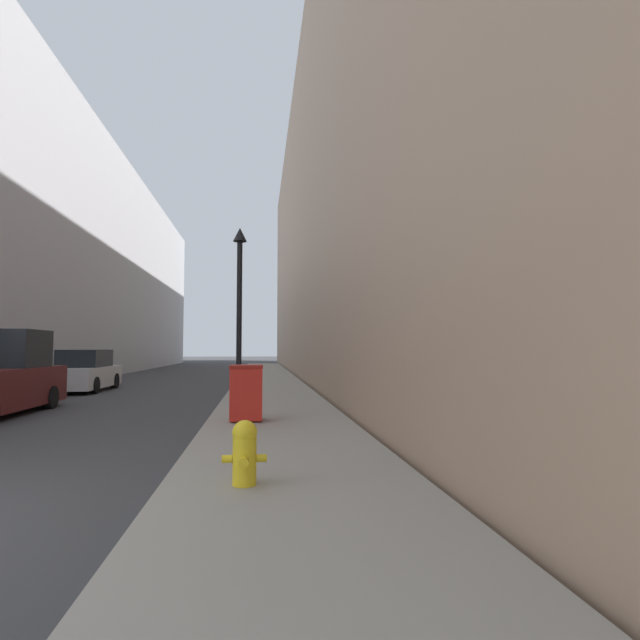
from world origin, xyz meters
TOP-DOWN VIEW (x-y plane):
  - sidewalk_right at (5.06, 18.00)m, footprint 3.17×60.00m
  - building_left_glass at (-10.37, 26.00)m, footprint 12.00×60.00m
  - building_right_stone at (12.74, 26.00)m, footprint 12.00×60.00m
  - fire_hydrant at (4.45, 1.32)m, footprint 0.52×0.40m
  - trash_bin at (4.33, 6.47)m, footprint 0.71×0.70m
  - lamppost at (3.97, 11.20)m, footprint 0.44×0.44m
  - parked_sedan_near at (-2.36, 16.53)m, footprint 1.81×4.42m

SIDE VIEW (x-z plane):
  - sidewalk_right at x=5.06m, z-range 0.00..0.14m
  - fire_hydrant at x=4.45m, z-range 0.16..0.90m
  - parked_sedan_near at x=-2.36m, z-range -0.07..1.58m
  - trash_bin at x=4.33m, z-range 0.15..1.37m
  - lamppost at x=3.97m, z-range 0.58..5.98m
  - building_left_glass at x=-10.37m, z-range 0.00..14.52m
  - building_right_stone at x=12.74m, z-range 0.00..19.06m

